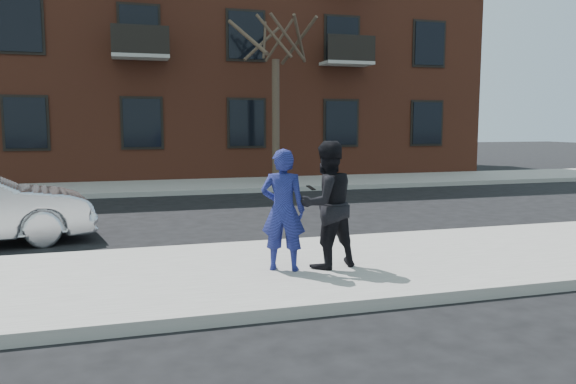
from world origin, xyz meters
name	(u,v)px	position (x,y,z in m)	size (l,w,h in m)	color
ground	(172,280)	(0.00, 0.00, 0.00)	(100.00, 100.00, 0.00)	black
near_sidewalk	(173,280)	(0.00, -0.25, 0.07)	(50.00, 3.50, 0.15)	gray
near_curb	(164,251)	(0.00, 1.55, 0.07)	(50.00, 0.10, 0.15)	#999691
far_sidewalk	(143,188)	(0.00, 11.25, 0.07)	(50.00, 3.50, 0.15)	gray
far_curb	(145,194)	(0.00, 9.45, 0.07)	(50.00, 0.10, 0.15)	#999691
apartment_building	(180,33)	(2.00, 18.00, 6.16)	(24.30, 10.30, 12.30)	brown
street_tree	(276,24)	(4.50, 11.00, 5.52)	(3.60, 3.60, 6.80)	#362820
man_hoodie	(283,210)	(1.50, -0.43, 1.00)	(0.73, 0.62, 1.69)	navy
man_peacoat	(327,205)	(2.13, -0.45, 1.05)	(1.00, 0.86, 1.79)	black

